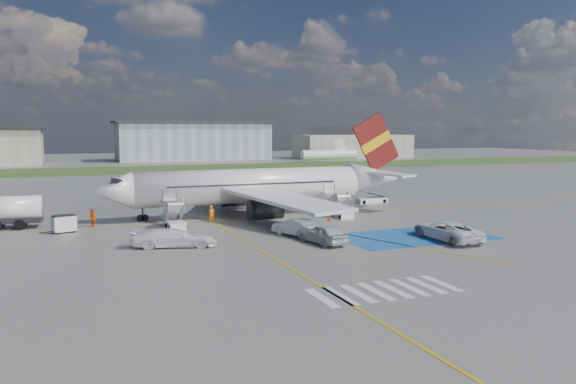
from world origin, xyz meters
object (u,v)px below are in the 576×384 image
Objects in this scene: airliner at (262,185)px; belt_loader at (372,200)px; van_white_b at (174,235)px; gpu_cart at (64,225)px; van_white_a at (447,227)px; car_silver_b at (296,227)px; car_silver_a at (323,234)px.

belt_loader is (16.99, 4.19, -3.05)m from airliner.
airliner reaches higher than belt_loader.
gpu_cart is at bearing 53.95° from van_white_b.
belt_loader is 25.41m from van_white_a.
belt_loader is 0.90× the size of van_white_b.
car_silver_b is at bearing -27.42° from van_white_a.
car_silver_a is at bearing 79.08° from car_silver_b.
car_silver_a is 11.26m from van_white_a.
car_silver_a is at bearing -51.34° from gpu_cart.
gpu_cart is 22.11m from car_silver_b.
gpu_cart is 0.39× the size of van_white_a.
airliner is 17.76m from belt_loader.
van_white_b is at bearing -27.37° from car_silver_a.
car_silver_b is (19.87, -9.69, 0.05)m from gpu_cart.
airliner is 6.12× the size of van_white_a.
van_white_b reaches higher than gpu_cart.
airliner is 13.91m from car_silver_b.
car_silver_a is 1.01× the size of car_silver_b.
belt_loader is 35.10m from van_white_b.
car_silver_a is at bearing -92.18° from airliner.
belt_loader is at bearing -140.44° from car_silver_a.
car_silver_b is (-0.77, 4.20, -0.04)m from car_silver_a.
van_white_a is at bearing -44.82° from gpu_cart.
van_white_a is at bearing 128.94° from car_silver_b.
car_silver_b is at bearing -71.20° from van_white_b.
gpu_cart is 0.44× the size of van_white_b.
van_white_a reaches higher than van_white_b.
gpu_cart is at bearing -45.60° from car_silver_a.
airliner is 22.88m from van_white_a.
gpu_cart is 39.16m from belt_loader.
belt_loader is 0.94× the size of car_silver_a.
airliner is 7.02× the size of van_white_b.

